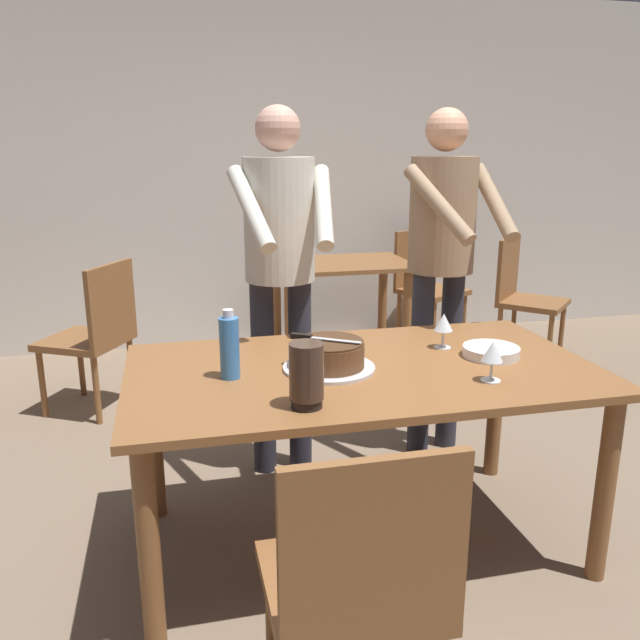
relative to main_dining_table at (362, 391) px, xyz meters
The scene contains 17 objects.
ground_plane 0.65m from the main_dining_table, ahead, with size 14.00×14.00×0.00m, color #7A6651.
back_wall 3.02m from the main_dining_table, 90.00° to the left, with size 10.00×0.12×2.70m, color silver.
main_dining_table is the anchor object (origin of this frame).
cake_on_platter 0.20m from the main_dining_table, behind, with size 0.34×0.34×0.11m.
cake_knife 0.29m from the main_dining_table, 169.58° to the left, with size 0.24×0.17×0.02m.
plate_stack 0.54m from the main_dining_table, ahead, with size 0.22×0.22×0.04m.
wine_glass_near 0.51m from the main_dining_table, 32.19° to the right, with size 0.08×0.08×0.14m.
wine_glass_far 0.46m from the main_dining_table, 20.90° to the left, with size 0.08×0.08×0.14m.
water_bottle 0.54m from the main_dining_table, behind, with size 0.07×0.07×0.25m.
hurricane_lamp 0.48m from the main_dining_table, 130.86° to the right, with size 0.11×0.11×0.21m.
person_cutting_cake 0.83m from the main_dining_table, 105.25° to the left, with size 0.47×0.56×1.72m.
person_standing_beside 1.04m from the main_dining_table, 49.35° to the left, with size 0.46×0.57×1.72m.
chair_near_side 0.91m from the main_dining_table, 107.34° to the right, with size 0.44×0.44×0.90m.
background_table 2.30m from the main_dining_table, 77.17° to the left, with size 1.00×0.70×0.74m.
background_chair_0 2.01m from the main_dining_table, 124.48° to the left, with size 0.60×0.60×0.90m.
background_chair_2 2.72m from the main_dining_table, 47.06° to the left, with size 0.62×0.62×0.90m.
background_chair_3 2.86m from the main_dining_table, 62.87° to the left, with size 0.59×0.59×0.90m.
Camera 1 is at (-0.67, -2.16, 1.54)m, focal length 35.92 mm.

